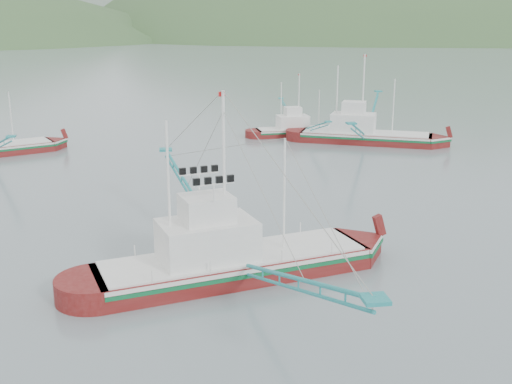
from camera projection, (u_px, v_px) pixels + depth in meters
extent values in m
plane|color=slate|center=(270.00, 264.00, 41.72)|extent=(1200.00, 1200.00, 0.00)
cube|color=#5F0F0E|center=(234.00, 273.00, 39.63)|extent=(17.50, 8.54, 2.25)
cube|color=silver|center=(234.00, 259.00, 39.37)|extent=(17.19, 8.54, 0.25)
cube|color=#0D5D31|center=(234.00, 263.00, 39.45)|extent=(17.20, 8.56, 0.25)
cube|color=silver|center=(234.00, 255.00, 39.31)|extent=(16.62, 8.11, 0.14)
cube|color=silver|center=(207.00, 241.00, 38.36)|extent=(6.35, 4.89, 2.48)
cube|color=silver|center=(207.00, 208.00, 37.81)|extent=(3.45, 3.13, 1.58)
cylinder|color=white|center=(224.00, 177.00, 37.75)|extent=(0.18, 0.18, 10.14)
cylinder|color=white|center=(169.00, 195.00, 36.69)|extent=(0.16, 0.16, 8.62)
cylinder|color=white|center=(284.00, 195.00, 39.64)|extent=(0.14, 0.14, 7.10)
cube|color=#5F0F0E|center=(365.00, 141.00, 80.57)|extent=(16.46, 10.59, 2.15)
cube|color=silver|center=(366.00, 134.00, 80.33)|extent=(16.20, 10.53, 0.24)
cube|color=#0D5D31|center=(366.00, 136.00, 80.40)|extent=(16.21, 10.55, 0.24)
cube|color=silver|center=(366.00, 132.00, 80.27)|extent=(15.63, 10.06, 0.13)
cube|color=silver|center=(353.00, 123.00, 80.39)|extent=(6.32, 5.36, 2.36)
cube|color=silver|center=(354.00, 108.00, 79.87)|extent=(3.52, 3.31, 1.50)
cylinder|color=white|center=(363.00, 94.00, 79.12)|extent=(0.17, 0.17, 9.67)
cylinder|color=white|center=(337.00, 99.00, 80.17)|extent=(0.15, 0.15, 8.22)
cylinder|color=white|center=(393.00, 107.00, 78.53)|extent=(0.13, 0.13, 6.77)
cylinder|color=white|center=(11.00, 118.00, 73.87)|extent=(0.11, 0.11, 5.96)
cube|color=#5F0F0E|center=(301.00, 134.00, 85.56)|extent=(12.23, 4.02, 1.60)
cube|color=silver|center=(301.00, 129.00, 85.37)|extent=(11.99, 4.07, 0.18)
cube|color=#0D5D31|center=(301.00, 131.00, 85.43)|extent=(11.99, 4.08, 0.18)
cube|color=silver|center=(301.00, 128.00, 85.33)|extent=(11.61, 3.82, 0.10)
cube|color=silver|center=(293.00, 122.00, 84.85)|extent=(4.18, 2.83, 1.77)
cube|color=silver|center=(293.00, 111.00, 84.46)|extent=(2.20, 1.90, 1.12)
cylinder|color=white|center=(299.00, 101.00, 84.29)|extent=(0.13, 0.13, 7.22)
cylinder|color=white|center=(281.00, 106.00, 83.93)|extent=(0.11, 0.11, 6.14)
cylinder|color=white|center=(319.00, 109.00, 85.17)|extent=(0.10, 0.10, 5.05)
ellipsoid|color=#36572D|center=(485.00, 35.00, 485.95)|extent=(684.00, 432.00, 306.00)
ellipsoid|color=slate|center=(197.00, 31.00, 579.33)|extent=(960.00, 400.00, 240.00)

